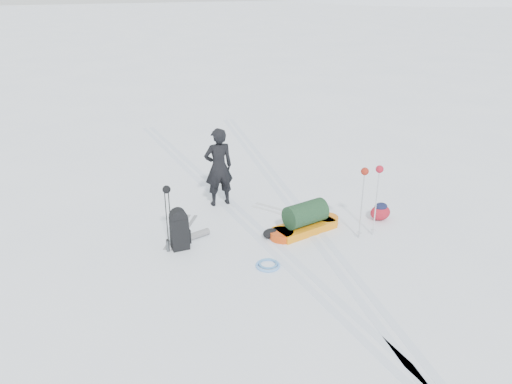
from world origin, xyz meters
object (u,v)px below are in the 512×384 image
pulk_sled (305,220)px  expedition_rucksack (182,229)px  skier (219,167)px  ski_poles_black (167,197)px

pulk_sled → expedition_rucksack: size_ratio=2.03×
expedition_rucksack → skier: bearing=51.2°
expedition_rucksack → ski_poles_black: bearing=141.9°
expedition_rucksack → ski_poles_black: 0.71m
skier → pulk_sled: 2.42m
ski_poles_black → pulk_sled: bearing=-24.8°
expedition_rucksack → ski_poles_black: size_ratio=0.68×
pulk_sled → expedition_rucksack: expedition_rucksack is taller
skier → pulk_sled: skier is taller
skier → expedition_rucksack: skier is taller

